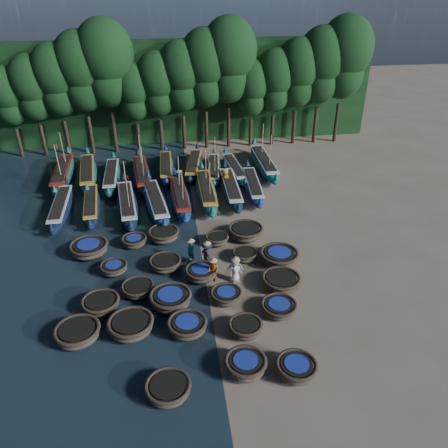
{
  "coord_description": "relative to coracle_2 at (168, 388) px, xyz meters",
  "views": [
    {
      "loc": [
        -1.77,
        -23.19,
        16.02
      ],
      "look_at": [
        1.69,
        1.79,
        1.3
      ],
      "focal_mm": 35.0,
      "sensor_mm": 36.0,
      "label": 1
    }
  ],
  "objects": [
    {
      "name": "tree_10",
      "position": [
        9.43,
        30.3,
        5.58
      ],
      "size": [
        3.68,
        3.68,
        8.68
      ],
      "color": "black",
      "rests_on": "ground"
    },
    {
      "name": "long_boat_12",
      "position": [
        -1.65,
        22.83,
        0.2
      ],
      "size": [
        2.33,
        8.69,
        3.71
      ],
      "rotation": [
        0.0,
        0.0,
        0.1
      ],
      "color": "#0E1B33",
      "rests_on": "ground"
    },
    {
      "name": "long_boat_3",
      "position": [
        -2.6,
        17.35,
        0.18
      ],
      "size": [
        2.42,
        8.46,
        3.62
      ],
      "rotation": [
        0.0,
        0.0,
        0.11
      ],
      "color": "#0E1B33",
      "rests_on": "ground"
    },
    {
      "name": "tree_7",
      "position": [
        2.53,
        30.3,
        6.93
      ],
      "size": [
        4.51,
        4.51,
        10.63
      ],
      "color": "black",
      "rests_on": "ground"
    },
    {
      "name": "fisherman_2",
      "position": [
        2.88,
        7.8,
        0.42
      ],
      "size": [
        0.87,
        0.91,
        1.69
      ],
      "rotation": [
        0.0,
        0.0,
        5.29
      ],
      "color": "#C7651A",
      "rests_on": "ground"
    },
    {
      "name": "long_boat_10",
      "position": [
        -6.36,
        23.79,
        0.2
      ],
      "size": [
        2.58,
        8.81,
        1.56
      ],
      "rotation": [
        0.0,
        0.0,
        0.12
      ],
      "color": "#105F5E",
      "rests_on": "ground"
    },
    {
      "name": "tree_11",
      "position": [
        11.73,
        30.3,
        6.25
      ],
      "size": [
        4.09,
        4.09,
        9.65
      ],
      "color": "black",
      "rests_on": "ground"
    },
    {
      "name": "coracle_18",
      "position": [
        5.12,
        9.65,
        -0.03
      ],
      "size": [
        1.83,
        1.83,
        0.64
      ],
      "rotation": [
        0.0,
        0.0,
        -0.24
      ],
      "color": "#4B402F",
      "rests_on": "ground"
    },
    {
      "name": "long_boat_11",
      "position": [
        -4.24,
        22.86,
        0.15
      ],
      "size": [
        1.63,
        8.11,
        1.43
      ],
      "rotation": [
        0.0,
        0.0,
        0.03
      ],
      "color": "#105F5E",
      "rests_on": "ground"
    },
    {
      "name": "fisherman_5",
      "position": [
        1.5,
        20.94,
        0.43
      ],
      "size": [
        0.52,
        1.45,
        1.75
      ],
      "rotation": [
        0.0,
        0.0,
        4.69
      ],
      "color": "#185766",
      "rests_on": "ground"
    },
    {
      "name": "tree_1",
      "position": [
        -11.27,
        30.3,
        6.25
      ],
      "size": [
        4.09,
        4.09,
        9.65
      ],
      "color": "black",
      "rests_on": "ground"
    },
    {
      "name": "coracle_14",
      "position": [
        6.68,
        6.6,
        0.05
      ],
      "size": [
        2.3,
        2.3,
        0.77
      ],
      "rotation": [
        0.0,
        0.0,
        0.03
      ],
      "color": "#4B402F",
      "rests_on": "ground"
    },
    {
      "name": "tree_5",
      "position": [
        -2.07,
        30.3,
        5.58
      ],
      "size": [
        3.68,
        3.68,
        8.68
      ],
      "color": "black",
      "rests_on": "ground"
    },
    {
      "name": "coracle_2",
      "position": [
        0.0,
        0.0,
        0.0
      ],
      "size": [
        2.43,
        2.43,
        0.69
      ],
      "rotation": [
        0.0,
        0.0,
        -0.33
      ],
      "color": "#4B402F",
      "rests_on": "ground"
    },
    {
      "name": "tree_3",
      "position": [
        -6.67,
        30.3,
        7.6
      ],
      "size": [
        4.92,
        4.92,
        11.6
      ],
      "color": "black",
      "rests_on": "ground"
    },
    {
      "name": "tree_8",
      "position": [
        4.83,
        30.3,
        7.6
      ],
      "size": [
        4.92,
        4.92,
        11.6
      ],
      "color": "black",
      "rests_on": "ground"
    },
    {
      "name": "coracle_7",
      "position": [
        1.07,
        3.7,
        0.04
      ],
      "size": [
        2.29,
        2.29,
        0.74
      ],
      "rotation": [
        0.0,
        0.0,
        0.23
      ],
      "color": "#4B402F",
      "rests_on": "ground"
    },
    {
      "name": "coracle_20",
      "position": [
        -4.75,
        11.61,
        0.09
      ],
      "size": [
        2.62,
        2.62,
        0.83
      ],
      "rotation": [
        0.0,
        0.0,
        0.15
      ],
      "color": "#4B402F",
      "rests_on": "ground"
    },
    {
      "name": "fisherman_0",
      "position": [
        4.17,
        7.52,
        0.46
      ],
      "size": [
        0.89,
        0.73,
        1.77
      ],
      "rotation": [
        0.0,
        0.0,
        0.35
      ],
      "color": "silver",
      "rests_on": "ground"
    },
    {
      "name": "coracle_8",
      "position": [
        3.97,
        3.18,
        0.02
      ],
      "size": [
        2.13,
        2.13,
        0.72
      ],
      "rotation": [
        0.0,
        0.0,
        -0.41
      ],
      "color": "#4B402F",
      "rests_on": "ground"
    },
    {
      "name": "long_boat_1",
      "position": [
        -7.55,
        17.54,
        0.15
      ],
      "size": [
        1.68,
        8.08,
        1.42
      ],
      "rotation": [
        0.0,
        0.0,
        0.03
      ],
      "color": "#0E1B33",
      "rests_on": "ground"
    },
    {
      "name": "fisherman_1",
      "position": [
        1.73,
        9.94,
        0.51
      ],
      "size": [
        0.66,
        0.69,
        1.79
      ],
      "rotation": [
        0.0,
        0.0,
        5.39
      ],
      "color": "#185766",
      "rests_on": "ground"
    },
    {
      "name": "coracle_23",
      "position": [
        3.59,
        11.75,
        -0.02
      ],
      "size": [
        1.89,
        1.89,
        0.64
      ],
      "rotation": [
        0.0,
        0.0,
        -0.37
      ],
      "color": "#4B402F",
      "rests_on": "ground"
    },
    {
      "name": "coracle_9",
      "position": [
        6.02,
        4.45,
        -0.0
      ],
      "size": [
        2.29,
        2.29,
        0.67
      ],
      "rotation": [
        0.0,
        0.0,
        -0.29
      ],
      "color": "#4B402F",
      "rests_on": "ground"
    },
    {
      "name": "coracle_5",
      "position": [
        -4.36,
        3.93,
        0.05
      ],
      "size": [
        2.53,
        2.53,
        0.77
      ],
      "rotation": [
        0.0,
        0.0,
        -0.2
      ],
      "color": "#4B402F",
      "rests_on": "ground"
    },
    {
      "name": "long_boat_15",
      "position": [
        4.74,
        23.19,
        0.11
      ],
      "size": [
        2.18,
        7.45,
        3.19
      ],
      "rotation": [
        0.0,
        0.0,
        -0.12
      ],
      "color": "#105F5E",
      "rests_on": "ground"
    },
    {
      "name": "ground",
      "position": [
        2.43,
        10.3,
        -0.39
      ],
      "size": [
        120.0,
        120.0,
        0.0
      ],
      "primitive_type": "plane",
      "color": "#7C6A5B",
      "rests_on": "ground"
    },
    {
      "name": "tree_14",
      "position": [
        18.63,
        30.3,
        8.28
      ],
      "size": [
        5.34,
        5.34,
        12.58
      ],
      "color": "black",
      "rests_on": "ground"
    },
    {
      "name": "long_boat_8",
      "position": [
        7.55,
        19.29,
        0.14
      ],
      "size": [
        1.79,
        7.87,
        1.39
      ],
      "rotation": [
        0.0,
        0.0,
        -0.05
      ],
      "color": "navy",
      "rests_on": "ground"
    },
    {
      "name": "fisherman_6",
      "position": [
        5.34,
        20.07,
        0.56
      ],
      "size": [
        1.03,
        1.01,
        1.99
      ],
      "rotation": [
        0.0,
        0.0,
        2.41
      ],
      "color": "#C7651A",
      "rests_on": "ground"
    },
    {
      "name": "coracle_15",
      "position": [
        -3.02,
        9.36,
        -0.02
      ],
      "size": [
        1.72,
        1.72,
        0.64
      ],
      "rotation": [
        0.0,
        0.0,
        -0.12
      ],
      "color": "#4B402F",
      "rests_on": "ground"
    },
    {
      "name": "long_boat_17",
      "position": [
        9.45,
        23.79,
        0.23
      ],
      "size": [
        1.76,
        9.22,
        3.92
      ],
      "rotation": [
        0.0,
        0.0,
        0.02
      ],
      "color": "#105F5E",
      "rests_on": "ground"
    },
    {
      "name": "long_boat_4",
      "position": [
        -0.44,
        17.33,
        0.18
      ],
      "size": [
        2.7,
        8.48,
        1.51
      ],
      "rotation": [
        0.0,
        0.0,
        0.15
      ],
      "color": "navy",
      "rests_on": "ground"
    },
    {
      "name": "coracle_24",
      "position": [
        5.64,
        12.27,
        0.08
      ],
      "size": [
        2.83,
        2.83,
        0.83
      ],
      "rotation": [
        0.0,
        0.0,
        -0.28
      ],
      "color": "#4B402F",
      "rests_on": "ground"
    },
    {
      "name": "tree_4",
      "position": [
        -4.37,
        30.3,
        8.28
      ],
      "size": [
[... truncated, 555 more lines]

